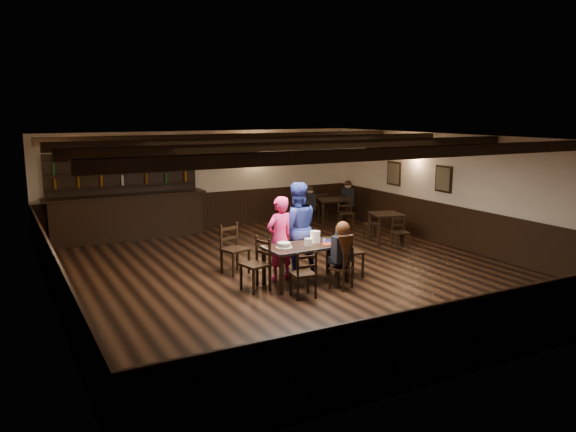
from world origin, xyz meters
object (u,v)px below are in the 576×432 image
dining_table (306,249)px  chair_near_right (344,266)px  man_blue (296,228)px  bar_counter (127,210)px  woman_pink (280,238)px  chair_near_left (305,271)px  cake (284,245)px

dining_table → chair_near_right: (0.44, -0.63, -0.22)m
chair_near_right → man_blue: size_ratio=0.42×
man_blue → bar_counter: size_ratio=0.46×
woman_pink → chair_near_right: bearing=112.6°
woman_pink → chair_near_left: bearing=72.1°
chair_near_right → bar_counter: (-2.56, 6.16, 0.28)m
dining_table → chair_near_left: bearing=-121.8°
chair_near_right → dining_table: bearing=125.4°
chair_near_right → man_blue: (-0.25, 1.36, 0.48)m
dining_table → bar_counter: bar_counter is taller
chair_near_left → chair_near_right: size_ratio=1.11×
chair_near_right → chair_near_left: bearing=-173.3°
dining_table → woman_pink: woman_pink is taller
dining_table → chair_near_left: (-0.45, -0.73, -0.18)m
dining_table → chair_near_right: bearing=-54.6°
cake → bar_counter: size_ratio=0.08×
chair_near_right → cake: size_ratio=2.48×
chair_near_right → bar_counter: size_ratio=0.19×
dining_table → woman_pink: bearing=121.5°
dining_table → man_blue: (0.20, 0.74, 0.25)m
man_blue → cake: man_blue is taller
man_blue → chair_near_right: bearing=116.1°
chair_near_left → man_blue: (0.65, 1.47, 0.43)m
chair_near_right → woman_pink: size_ratio=0.47×
woman_pink → man_blue: (0.50, 0.24, 0.11)m
chair_near_left → cake: same height
woman_pink → bar_counter: 5.35m
chair_near_right → woman_pink: woman_pink is taller
chair_near_left → chair_near_right: chair_near_left is taller
chair_near_left → man_blue: 1.66m
chair_near_right → bar_counter: bar_counter is taller
dining_table → chair_near_left: size_ratio=1.89×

